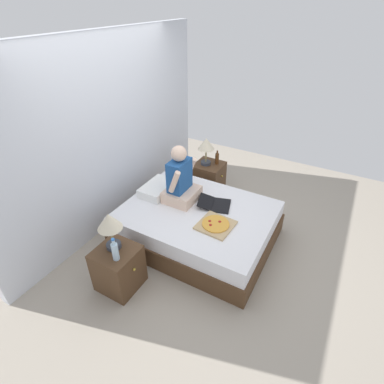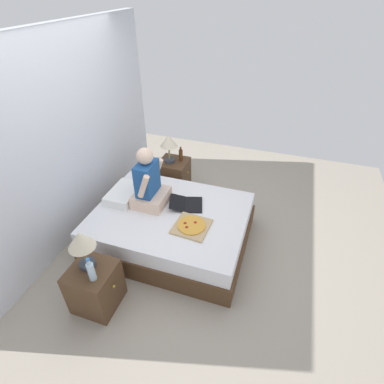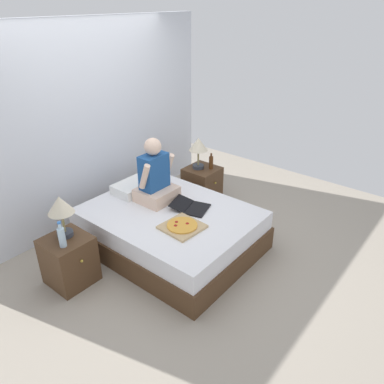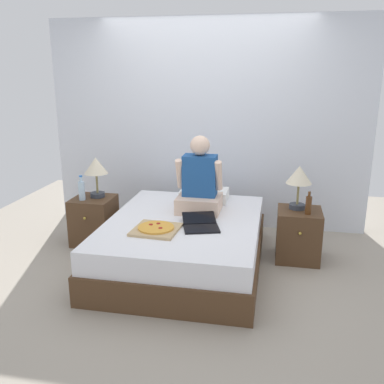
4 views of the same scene
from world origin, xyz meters
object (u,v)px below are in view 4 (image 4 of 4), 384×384
object	(u,v)px
nightstand_left	(94,220)
person_seated	(200,184)
water_bottle	(82,190)
laptop	(201,225)
lamp_on_left_nightstand	(96,168)
bed	(184,243)
beer_bottle	(309,205)
lamp_on_right_nightstand	(299,178)
pizza_box	(156,229)
nightstand_right	(298,235)

from	to	relation	value
nightstand_left	person_seated	distance (m)	1.33
water_bottle	laptop	bearing A→B (deg)	-18.71
lamp_on_left_nightstand	bed	bearing A→B (deg)	-22.46
bed	lamp_on_left_nightstand	bearing A→B (deg)	157.54
person_seated	water_bottle	bearing A→B (deg)	-179.65
bed	person_seated	distance (m)	0.63
beer_bottle	nightstand_left	bearing A→B (deg)	177.53
beer_bottle	person_seated	size ratio (longest dim) A/B	0.29
lamp_on_right_nightstand	pizza_box	size ratio (longest dim) A/B	1.06
beer_bottle	pizza_box	xyz separation A→B (m)	(-1.38, -0.64, -0.12)
lamp_on_left_nightstand	water_bottle	bearing A→B (deg)	-130.60
nightstand_left	person_seated	world-z (taller)	person_seated
water_bottle	pizza_box	xyz separation A→B (m)	(1.02, -0.65, -0.13)
bed	pizza_box	size ratio (longest dim) A/B	4.54
bed	laptop	bearing A→B (deg)	-40.08
lamp_on_right_nightstand	laptop	bearing A→B (deg)	-145.50
nightstand_right	pizza_box	bearing A→B (deg)	-150.53
bed	laptop	size ratio (longest dim) A/B	3.95
lamp_on_left_nightstand	pizza_box	bearing A→B (deg)	-41.16
bed	water_bottle	xyz separation A→B (m)	(-1.20, 0.31, 0.40)
beer_bottle	person_seated	bearing A→B (deg)	179.06
lamp_on_left_nightstand	person_seated	world-z (taller)	person_seated
nightstand_left	laptop	size ratio (longest dim) A/B	1.08
water_bottle	laptop	distance (m)	1.49
nightstand_left	water_bottle	size ratio (longest dim) A/B	1.92
bed	pizza_box	distance (m)	0.47
water_bottle	pizza_box	size ratio (longest dim) A/B	0.65
nightstand_right	beer_bottle	world-z (taller)	beer_bottle
nightstand_right	laptop	size ratio (longest dim) A/B	1.08
bed	laptop	world-z (taller)	laptop
lamp_on_right_nightstand	laptop	distance (m)	1.14
lamp_on_left_nightstand	nightstand_right	xyz separation A→B (m)	(2.21, -0.05, -0.59)
water_bottle	nightstand_right	size ratio (longest dim) A/B	0.52
lamp_on_left_nightstand	lamp_on_right_nightstand	size ratio (longest dim) A/B	1.00
beer_bottle	laptop	world-z (taller)	beer_bottle
lamp_on_left_nightstand	pizza_box	size ratio (longest dim) A/B	1.06
water_bottle	beer_bottle	bearing A→B (deg)	-0.24
beer_bottle	laptop	distance (m)	1.10
laptop	person_seated	bearing A→B (deg)	101.49
bed	water_bottle	bearing A→B (deg)	165.66
water_bottle	lamp_on_right_nightstand	bearing A→B (deg)	3.49
nightstand_right	lamp_on_left_nightstand	bearing A→B (deg)	178.70
beer_bottle	lamp_on_right_nightstand	bearing A→B (deg)	123.69
nightstand_right	lamp_on_right_nightstand	world-z (taller)	lamp_on_right_nightstand
bed	water_bottle	world-z (taller)	water_bottle
bed	water_bottle	size ratio (longest dim) A/B	7.00
lamp_on_left_nightstand	person_seated	bearing A→B (deg)	-6.36
nightstand_left	person_seated	xyz separation A→B (m)	(1.22, -0.08, 0.51)
lamp_on_left_nightstand	person_seated	distance (m)	1.19
lamp_on_right_nightstand	nightstand_left	bearing A→B (deg)	-178.71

